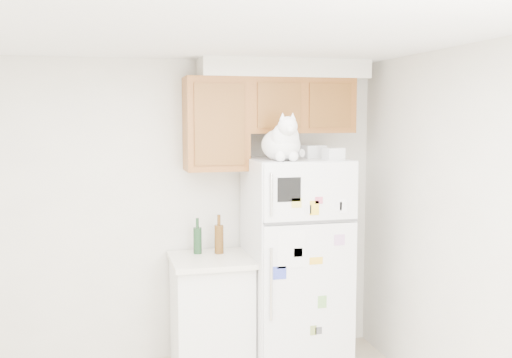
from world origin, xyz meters
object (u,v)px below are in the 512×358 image
object	(u,v)px
bottle_green	(197,236)
storage_box_front	(333,154)
bottle_amber	(219,234)
cat	(283,142)
refrigerator	(296,262)
storage_box_back	(313,151)
base_counter	(211,312)

from	to	relation	value
bottle_green	storage_box_front	bearing A→B (deg)	-20.51
bottle_amber	cat	bearing A→B (deg)	-38.98
refrigerator	bottle_green	distance (m)	0.83
bottle_green	storage_box_back	bearing A→B (deg)	-8.54
cat	bottle_amber	size ratio (longest dim) A/B	1.65
base_counter	storage_box_front	xyz separation A→B (m)	(0.94, -0.24, 1.28)
storage_box_back	storage_box_front	size ratio (longest dim) A/B	1.20
base_counter	cat	size ratio (longest dim) A/B	1.75
base_counter	storage_box_front	world-z (taller)	storage_box_front
cat	bottle_green	xyz separation A→B (m)	(-0.60, 0.39, -0.77)
storage_box_front	bottle_green	size ratio (longest dim) A/B	0.51
base_counter	storage_box_back	size ratio (longest dim) A/B	5.11
base_counter	storage_box_back	bearing A→B (deg)	0.19
refrigerator	cat	xyz separation A→B (m)	(-0.17, -0.17, 0.99)
storage_box_back	storage_box_front	xyz separation A→B (m)	(0.08, -0.24, -0.01)
refrigerator	storage_box_front	distance (m)	0.94
refrigerator	storage_box_front	size ratio (longest dim) A/B	11.33
bottle_green	bottle_amber	size ratio (longest dim) A/B	0.92
cat	bottle_green	size ratio (longest dim) A/B	1.79
refrigerator	base_counter	size ratio (longest dim) A/B	1.85
cat	storage_box_front	xyz separation A→B (m)	(0.42, 0.01, -0.09)
refrigerator	bottle_green	world-z (taller)	refrigerator
refrigerator	bottle_amber	world-z (taller)	refrigerator
base_counter	cat	distance (m)	1.49
bottle_green	bottle_amber	world-z (taller)	bottle_amber
storage_box_back	bottle_amber	distance (m)	1.03
base_counter	cat	bearing A→B (deg)	-25.15
base_counter	storage_box_back	world-z (taller)	storage_box_back
cat	bottle_green	distance (m)	1.05
storage_box_back	base_counter	bearing A→B (deg)	169.85
refrigerator	base_counter	bearing A→B (deg)	173.91
storage_box_front	bottle_amber	size ratio (longest dim) A/B	0.47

